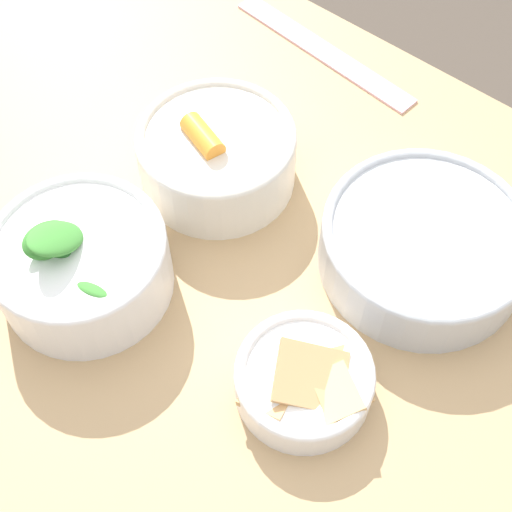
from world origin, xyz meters
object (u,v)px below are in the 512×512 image
object	(u,v)px
bowl_greens	(81,262)
bowl_cookies	(305,380)
bowl_carrots	(216,154)
bowl_beans_hotdog	(423,247)
ruler	(323,51)

from	to	relation	value
bowl_greens	bowl_cookies	world-z (taller)	bowl_greens
bowl_greens	bowl_cookies	bearing A→B (deg)	12.34
bowl_carrots	bowl_beans_hotdog	distance (m)	0.22
bowl_cookies	bowl_greens	bearing A→B (deg)	-167.66
bowl_beans_hotdog	bowl_cookies	world-z (taller)	bowl_beans_hotdog
bowl_cookies	ruler	xyz separation A→B (m)	(-0.25, 0.35, -0.02)
bowl_carrots	bowl_beans_hotdog	xyz separation A→B (m)	(0.22, 0.05, -0.01)
bowl_greens	bowl_beans_hotdog	bearing A→B (deg)	45.06
bowl_greens	bowl_beans_hotdog	world-z (taller)	bowl_greens
bowl_carrots	ruler	size ratio (longest dim) A/B	0.60
bowl_carrots	bowl_cookies	distance (m)	0.25
bowl_beans_hotdog	bowl_carrots	bearing A→B (deg)	-167.65
bowl_carrots	bowl_beans_hotdog	bearing A→B (deg)	12.35
bowl_greens	bowl_cookies	size ratio (longest dim) A/B	1.36
bowl_carrots	bowl_cookies	size ratio (longest dim) A/B	1.35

